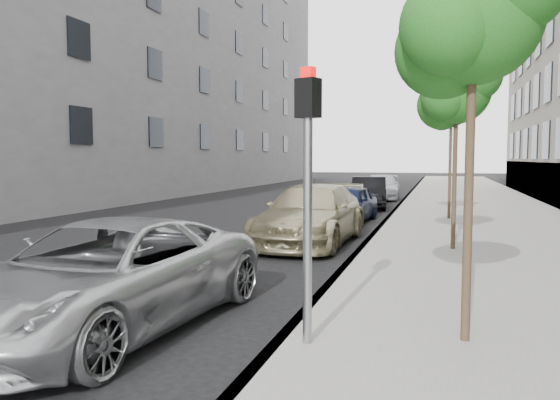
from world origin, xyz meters
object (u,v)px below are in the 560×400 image
at_px(signal_pole, 308,172).
at_px(sedan_rear, 382,187).
at_px(tree_mid, 458,90).
at_px(suv, 311,214).
at_px(sedan_black, 369,193).
at_px(tree_far, 452,104).
at_px(tree_near, 476,15).
at_px(minivan, 107,275).
at_px(sedan_blue, 349,203).

height_order(signal_pole, sedan_rear, signal_pole).
xyz_separation_m(tree_mid, sedan_rear, (-3.33, 16.63, -3.06)).
bearing_deg(suv, tree_mid, -9.28).
xyz_separation_m(suv, sedan_black, (0.16, 10.37, -0.07)).
bearing_deg(tree_far, sedan_rear, 108.18).
distance_m(tree_near, signal_pole, 2.48).
relative_size(tree_far, minivan, 0.95).
relative_size(tree_near, tree_mid, 1.00).
distance_m(suv, sedan_rear, 15.93).
height_order(sedan_black, sedan_rear, sedan_black).
bearing_deg(signal_pole, minivan, -160.49).
relative_size(minivan, sedan_black, 1.21).
distance_m(tree_mid, tree_far, 6.51).
height_order(tree_near, sedan_rear, tree_near).
relative_size(minivan, suv, 0.97).
bearing_deg(suv, signal_pole, -75.14).
bearing_deg(signal_pole, sedan_blue, 120.66).
bearing_deg(sedan_black, tree_far, -60.69).
height_order(tree_mid, signal_pole, tree_mid).
height_order(tree_near, minivan, tree_near).
height_order(sedan_blue, sedan_black, sedan_black).
height_order(minivan, sedan_rear, minivan).
bearing_deg(minivan, tree_near, 10.32).
height_order(tree_far, suv, tree_far).
distance_m(minivan, suv, 7.66).
xyz_separation_m(tree_far, sedan_blue, (-3.34, -0.76, -3.36)).
bearing_deg(sedan_rear, tree_near, -84.90).
height_order(tree_mid, tree_far, tree_far).
bearing_deg(sedan_blue, suv, -86.82).
height_order(tree_near, tree_far, tree_far).
distance_m(tree_mid, suv, 4.63).
xyz_separation_m(sedan_blue, sedan_black, (0.02, 5.32, 0.05)).
relative_size(tree_mid, minivan, 0.89).
relative_size(tree_far, sedan_black, 1.14).
bearing_deg(signal_pole, tree_far, 106.23).
relative_size(sedan_blue, sedan_black, 0.90).
height_order(sedan_blue, sedan_rear, sedan_rear).
distance_m(tree_near, minivan, 5.36).
bearing_deg(tree_far, suv, -121.02).
bearing_deg(sedan_rear, signal_pole, -89.20).
bearing_deg(sedan_rear, sedan_blue, -93.18).
xyz_separation_m(minivan, sedan_blue, (1.05, 12.65, -0.06)).
bearing_deg(signal_pole, tree_near, 42.42).
xyz_separation_m(tree_mid, signal_pole, (-1.72, -7.09, -1.67)).
bearing_deg(tree_mid, sedan_black, 106.73).
distance_m(sedan_blue, sedan_black, 5.32).
height_order(suv, sedan_rear, suv).
relative_size(signal_pole, suv, 0.59).
xyz_separation_m(signal_pole, minivan, (-2.68, 0.18, -1.34)).
distance_m(signal_pole, minivan, 3.00).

